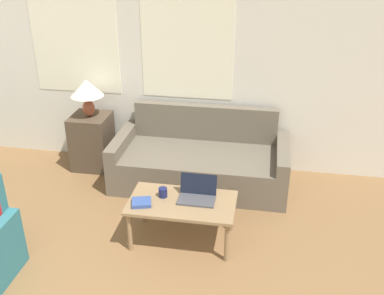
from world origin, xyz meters
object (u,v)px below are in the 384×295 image
at_px(couch, 201,162).
at_px(coffee_table, 182,206).
at_px(table_lamp, 87,90).
at_px(book_red, 141,202).
at_px(cup_navy, 163,192).
at_px(laptop, 197,194).

bearing_deg(couch, coffee_table, -90.08).
height_order(couch, coffee_table, couch).
xyz_separation_m(table_lamp, coffee_table, (1.42, -1.32, -0.63)).
relative_size(couch, book_red, 9.43).
height_order(coffee_table, book_red, book_red).
xyz_separation_m(cup_navy, book_red, (-0.17, -0.16, -0.03)).
relative_size(table_lamp, book_red, 2.15).
distance_m(couch, cup_navy, 1.16).
height_order(table_lamp, laptop, table_lamp).
bearing_deg(cup_navy, couch, 79.89).
relative_size(couch, cup_navy, 21.94).
bearing_deg(cup_navy, book_red, -135.90).
xyz_separation_m(table_lamp, laptop, (1.55, -1.24, -0.53)).
xyz_separation_m(couch, table_lamp, (-1.42, 0.14, 0.77)).
bearing_deg(couch, book_red, -106.04).
bearing_deg(coffee_table, laptop, 29.75).
relative_size(laptop, book_red, 1.63).
bearing_deg(couch, table_lamp, 174.22).
height_order(table_lamp, cup_navy, table_lamp).
relative_size(laptop, cup_navy, 3.79).
bearing_deg(coffee_table, table_lamp, 137.06).
bearing_deg(table_lamp, book_red, -53.64).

